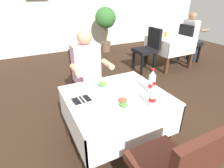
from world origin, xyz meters
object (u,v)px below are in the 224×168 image
Objects in this scene: cola_bottle_secondary at (153,96)px; seated_diner_far at (88,72)px; chair_far_diner_seat at (89,79)px; napkin_cutlery_set at (81,100)px; potted_plant_corner at (106,21)px; beer_glass_left at (87,77)px; plate_far_diner at (103,84)px; plate_near_camera at (124,103)px; background_patron at (191,35)px; background_table_tumbler at (166,35)px; background_chair_left at (148,47)px; background_chair_right at (189,41)px; cola_bottle_primary at (152,83)px; main_dining_table at (116,109)px; background_dining_table at (169,45)px.

seated_diner_far is at bearing 102.13° from cola_bottle_secondary.
chair_far_diner_seat is 0.77× the size of seated_diner_far.
potted_plant_corner reaches higher than napkin_cutlery_set.
cola_bottle_secondary is at bearing -36.55° from napkin_cutlery_set.
potted_plant_corner is (1.80, 3.36, 0.09)m from beer_glass_left.
seated_diner_far reaches higher than beer_glass_left.
plate_far_diner is at bearing -33.78° from beer_glass_left.
seated_diner_far reaches higher than chair_far_diner_seat.
plate_near_camera is at bearing 145.64° from cola_bottle_secondary.
background_patron reaches higher than background_table_tumbler.
seated_diner_far is 1.30× the size of background_chair_left.
chair_far_diner_seat is 3.24m from background_chair_right.
plate_far_diner is 0.87× the size of cola_bottle_primary.
beer_glass_left is 0.33m from napkin_cutlery_set.
cola_bottle_primary reaches higher than background_table_tumbler.
main_dining_table is at bearing 159.73° from cola_bottle_primary.
main_dining_table is at bearing 82.82° from plate_near_camera.
background_chair_left is at bearing -172.94° from background_table_tumbler.
background_dining_table is 0.71m from background_patron.
seated_diner_far is 2.65m from background_table_tumbler.
seated_diner_far reaches higher than background_dining_table.
cola_bottle_primary is 1.42× the size of napkin_cutlery_set.
plate_far_diner is (-0.05, -0.61, 0.19)m from chair_far_diner_seat.
background_patron is at bearing 0.00° from background_chair_left.
napkin_cutlery_set is 0.20× the size of background_chair_right.
cola_bottle_secondary is 0.26× the size of background_chair_left.
plate_far_diner is at bearing 93.18° from plate_near_camera.
background_dining_table is (2.44, 1.84, -0.01)m from main_dining_table.
napkin_cutlery_set is (-0.35, -0.78, 0.17)m from chair_far_diner_seat.
chair_far_diner_seat is 4.05× the size of plate_far_diner.
cola_bottle_secondary is 0.28× the size of background_dining_table.
plate_near_camera is 3.20m from background_dining_table.
napkin_cutlery_set is (-0.16, -0.27, -0.11)m from beer_glass_left.
plate_far_diner is at bearing -94.48° from chair_far_diner_seat.
potted_plant_corner reaches higher than background_chair_left.
plate_far_diner is at bearing -139.08° from background_chair_left.
plate_near_camera is 0.27m from cola_bottle_secondary.
beer_glass_left is at bearing -155.72° from background_patron.
cola_bottle_primary is at bearing -144.84° from background_patron.
background_chair_right is at bearing 24.60° from beer_glass_left.
background_dining_table is (2.48, 1.10, -0.17)m from seated_diner_far.
potted_plant_corner is at bearing 128.42° from background_chair_right.
background_chair_left is (1.85, 1.60, -0.19)m from plate_far_diner.
background_table_tumbler is at bearing 39.17° from main_dining_table.
background_chair_left is (2.15, 1.77, -0.17)m from napkin_cutlery_set.
cola_bottle_primary is 0.73m from napkin_cutlery_set.
background_table_tumbler is (0.54, 0.07, 0.22)m from background_chair_left.
background_dining_table is 0.27m from background_table_tumbler.
background_chair_left is (-0.64, 0.00, 0.01)m from background_dining_table.
chair_far_diner_seat is 3.93× the size of plate_near_camera.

